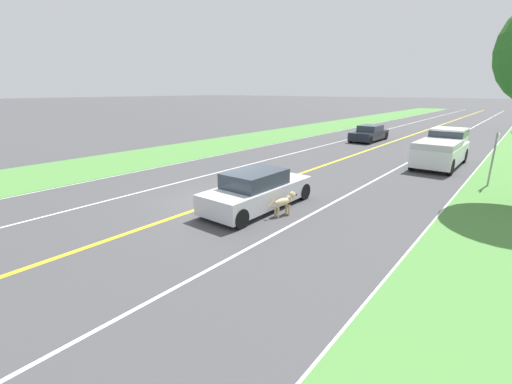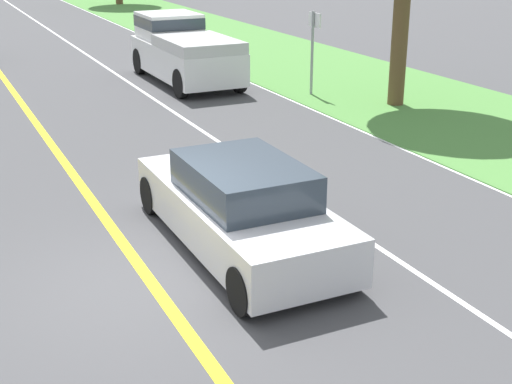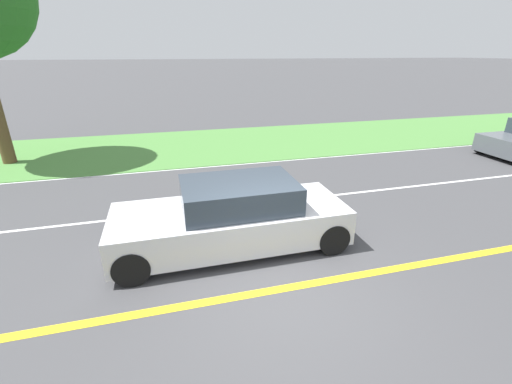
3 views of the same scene
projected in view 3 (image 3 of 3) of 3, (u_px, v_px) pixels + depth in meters
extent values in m
plane|color=#424244|center=(281.00, 289.00, 5.82)|extent=(400.00, 400.00, 0.00)
cube|color=yellow|center=(281.00, 289.00, 5.81)|extent=(0.18, 160.00, 0.01)
cube|color=white|center=(217.00, 166.00, 12.06)|extent=(0.14, 160.00, 0.01)
cube|color=white|center=(238.00, 206.00, 8.94)|extent=(0.10, 160.00, 0.01)
cube|color=#4C843D|center=(206.00, 145.00, 14.74)|extent=(6.00, 160.00, 0.03)
cube|color=silver|center=(231.00, 223.00, 6.91)|extent=(1.75, 4.62, 0.69)
cube|color=#2D3842|center=(239.00, 194.00, 6.72)|extent=(1.51, 2.22, 0.54)
cylinder|color=black|center=(136.00, 226.00, 7.24)|extent=(0.22, 0.64, 0.64)
cylinder|color=black|center=(302.00, 206.00, 8.15)|extent=(0.22, 0.64, 0.64)
cylinder|color=black|center=(131.00, 268.00, 5.83)|extent=(0.22, 0.64, 0.64)
cylinder|color=black|center=(333.00, 239.00, 6.74)|extent=(0.22, 0.64, 0.64)
ellipsoid|color=#D1B784|center=(227.00, 201.00, 8.00)|extent=(0.40, 0.74, 0.26)
cylinder|color=#D1B784|center=(217.00, 212.00, 8.20)|extent=(0.08, 0.08, 0.36)
cylinder|color=#D1B784|center=(238.00, 212.00, 8.19)|extent=(0.08, 0.08, 0.36)
cylinder|color=#D1B784|center=(216.00, 215.00, 8.05)|extent=(0.08, 0.08, 0.36)
cylinder|color=#D1B784|center=(237.00, 215.00, 8.05)|extent=(0.08, 0.08, 0.36)
cylinder|color=#D1B784|center=(214.00, 197.00, 7.96)|extent=(0.19, 0.22, 0.19)
sphere|color=#D1B784|center=(208.00, 195.00, 7.94)|extent=(0.29, 0.29, 0.24)
ellipsoid|color=#331E14|center=(201.00, 195.00, 7.95)|extent=(0.13, 0.14, 0.09)
cone|color=tan|center=(209.00, 190.00, 7.96)|extent=(0.09, 0.09, 0.11)
cone|color=tan|center=(208.00, 192.00, 7.84)|extent=(0.09, 0.09, 0.11)
cylinder|color=#D1B784|center=(246.00, 200.00, 7.98)|extent=(0.12, 0.27, 0.26)
cylinder|color=black|center=(482.00, 146.00, 13.50)|extent=(0.22, 0.60, 0.60)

